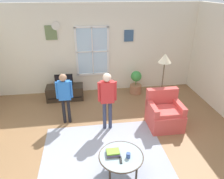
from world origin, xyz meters
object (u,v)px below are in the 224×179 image
at_px(cup, 128,155).
at_px(person_red_shirt, 107,95).
at_px(book_stack, 113,153).
at_px(armchair, 164,114).
at_px(floor_lamp, 164,64).
at_px(television, 64,80).
at_px(person_blue_shirt, 65,93).
at_px(coffee_table, 121,157).
at_px(tv_stand, 65,92).
at_px(potted_plant_by_window, 136,83).
at_px(remote_near_books, 121,160).

relative_size(cup, person_red_shirt, 0.06).
height_order(book_stack, cup, cup).
bearing_deg(armchair, floor_lamp, 77.65).
relative_size(television, person_blue_shirt, 0.40).
height_order(book_stack, person_blue_shirt, person_blue_shirt).
height_order(armchair, coffee_table, armchair).
bearing_deg(person_red_shirt, coffee_table, -87.50).
xyz_separation_m(armchair, coffee_table, (-1.30, -1.34, 0.08)).
height_order(tv_stand, coffee_table, coffee_table).
relative_size(coffee_table, floor_lamp, 0.49).
height_order(cup, potted_plant_by_window, potted_plant_by_window).
distance_m(cup, potted_plant_by_window, 3.35).
height_order(remote_near_books, person_red_shirt, person_red_shirt).
distance_m(armchair, coffee_table, 1.87).
bearing_deg(book_stack, remote_near_books, -56.70).
xyz_separation_m(armchair, person_blue_shirt, (-2.32, 0.46, 0.48)).
bearing_deg(person_blue_shirt, coffee_table, -60.39).
relative_size(book_stack, person_blue_shirt, 0.18).
relative_size(remote_near_books, person_blue_shirt, 0.11).
xyz_separation_m(armchair, book_stack, (-1.43, -1.29, 0.14)).
xyz_separation_m(tv_stand, floor_lamp, (2.58, -1.05, 1.12)).
bearing_deg(floor_lamp, person_red_shirt, -158.40).
bearing_deg(potted_plant_by_window, cup, -106.34).
distance_m(television, floor_lamp, 2.87).
relative_size(armchair, cup, 9.59).
bearing_deg(person_red_shirt, television, 123.03).
bearing_deg(book_stack, coffee_table, -20.64).
bearing_deg(remote_near_books, tv_stand, 109.20).
relative_size(armchair, coffee_table, 1.11).
relative_size(tv_stand, person_blue_shirt, 0.83).
xyz_separation_m(book_stack, cup, (0.25, -0.11, 0.01)).
relative_size(armchair, floor_lamp, 0.55).
height_order(television, potted_plant_by_window, television).
height_order(armchair, potted_plant_by_window, armchair).
bearing_deg(armchair, television, 144.68).
xyz_separation_m(remote_near_books, person_red_shirt, (-0.04, 1.53, 0.44)).
distance_m(coffee_table, book_stack, 0.16).
xyz_separation_m(tv_stand, remote_near_books, (1.11, -3.18, 0.23)).
xyz_separation_m(tv_stand, book_stack, (1.00, -3.01, 0.26)).
xyz_separation_m(tv_stand, potted_plant_by_window, (2.19, 0.09, 0.14)).
bearing_deg(armchair, potted_plant_by_window, 97.64).
bearing_deg(potted_plant_by_window, armchair, -82.36).
distance_m(book_stack, remote_near_books, 0.20).
bearing_deg(person_blue_shirt, tv_stand, 94.95).
bearing_deg(coffee_table, television, 110.30).
distance_m(tv_stand, person_blue_shirt, 1.40).
relative_size(remote_near_books, potted_plant_by_window, 0.19).
relative_size(armchair, remote_near_books, 6.21).
bearing_deg(tv_stand, cup, -68.24).
xyz_separation_m(armchair, cup, (-1.18, -1.40, 0.15)).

